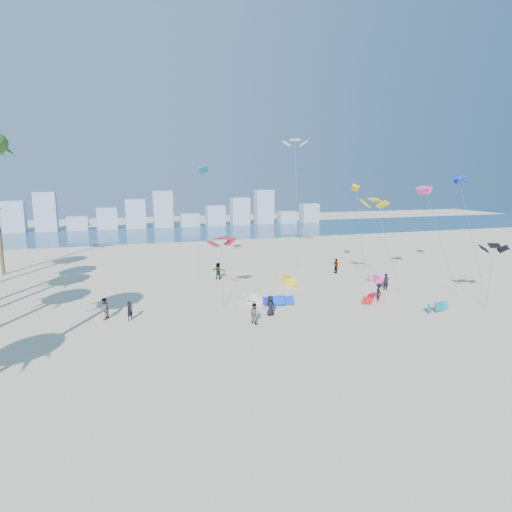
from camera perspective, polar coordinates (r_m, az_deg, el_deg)
name	(u,v)px	position (r m, az deg, el deg)	size (l,w,h in m)	color
ground	(292,388)	(25.11, 4.81, -16.95)	(220.00, 220.00, 0.00)	beige
ocean	(162,233)	(93.68, -12.29, 3.04)	(220.00, 220.00, 0.00)	navy
kitesurfer_near	(130,311)	(36.95, -16.26, -6.93)	(0.58, 0.38, 1.60)	black
kitesurfer_mid	(254,313)	(34.66, -0.25, -7.55)	(0.83, 0.64, 1.70)	gray
kitesurfers_far	(266,283)	(43.95, 1.34, -3.63)	(28.27, 15.55, 1.91)	black
grounded_kites	(328,292)	(43.05, 9.43, -4.70)	(17.05, 15.74, 1.00)	silver
flying_kites	(331,182)	(49.21, 9.90, 9.52)	(30.73, 27.39, 17.05)	red
distant_skyline	(152,214)	(103.19, -13.56, 5.36)	(85.00, 3.00, 8.40)	#9EADBF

